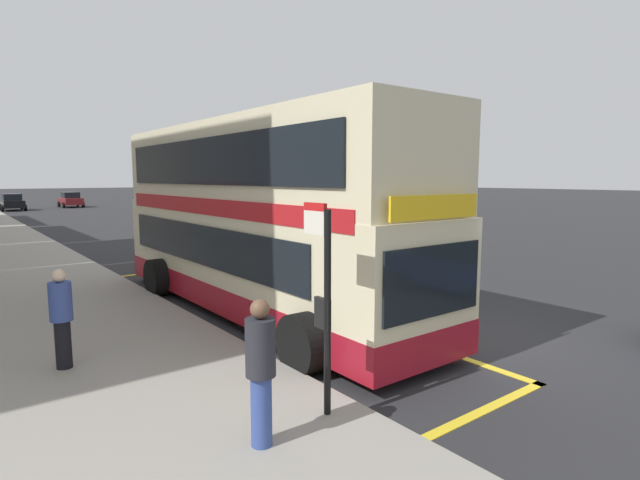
{
  "coord_description": "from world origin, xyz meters",
  "views": [
    {
      "loc": [
        -8.29,
        -5.6,
        3.15
      ],
      "look_at": [
        -0.88,
        4.07,
        1.62
      ],
      "focal_mm": 27.88,
      "sensor_mm": 36.0,
      "label": 1
    }
  ],
  "objects_px": {
    "parked_car_maroon_ahead": "(71,200)",
    "pedestrian_further_back": "(61,315)",
    "parked_car_black_across": "(12,202)",
    "double_decker_bus": "(256,225)",
    "bus_stop_sign": "(324,292)",
    "pedestrian_waiting_near_sign": "(261,367)"
  },
  "relations": [
    {
      "from": "parked_car_maroon_ahead",
      "to": "pedestrian_waiting_near_sign",
      "type": "relative_size",
      "value": 2.49
    },
    {
      "from": "double_decker_bus",
      "to": "parked_car_maroon_ahead",
      "type": "relative_size",
      "value": 2.52
    },
    {
      "from": "bus_stop_sign",
      "to": "pedestrian_waiting_near_sign",
      "type": "bearing_deg",
      "value": -168.39
    },
    {
      "from": "pedestrian_further_back",
      "to": "bus_stop_sign",
      "type": "bearing_deg",
      "value": -57.35
    },
    {
      "from": "parked_car_black_across",
      "to": "pedestrian_further_back",
      "type": "bearing_deg",
      "value": -92.51
    },
    {
      "from": "bus_stop_sign",
      "to": "parked_car_black_across",
      "type": "height_order",
      "value": "bus_stop_sign"
    },
    {
      "from": "parked_car_maroon_ahead",
      "to": "pedestrian_waiting_near_sign",
      "type": "distance_m",
      "value": 54.73
    },
    {
      "from": "parked_car_maroon_ahead",
      "to": "pedestrian_further_back",
      "type": "height_order",
      "value": "pedestrian_further_back"
    },
    {
      "from": "double_decker_bus",
      "to": "pedestrian_further_back",
      "type": "bearing_deg",
      "value": -160.65
    },
    {
      "from": "parked_car_maroon_ahead",
      "to": "parked_car_black_across",
      "type": "xyz_separation_m",
      "value": [
        -5.65,
        -2.53,
        0.0
      ]
    },
    {
      "from": "double_decker_bus",
      "to": "pedestrian_further_back",
      "type": "height_order",
      "value": "double_decker_bus"
    },
    {
      "from": "bus_stop_sign",
      "to": "pedestrian_waiting_near_sign",
      "type": "height_order",
      "value": "bus_stop_sign"
    },
    {
      "from": "parked_car_maroon_ahead",
      "to": "parked_car_black_across",
      "type": "height_order",
      "value": "same"
    },
    {
      "from": "parked_car_maroon_ahead",
      "to": "pedestrian_further_back",
      "type": "bearing_deg",
      "value": -102.72
    },
    {
      "from": "double_decker_bus",
      "to": "bus_stop_sign",
      "type": "bearing_deg",
      "value": -111.59
    },
    {
      "from": "double_decker_bus",
      "to": "parked_car_black_across",
      "type": "relative_size",
      "value": 2.52
    },
    {
      "from": "pedestrian_further_back",
      "to": "parked_car_maroon_ahead",
      "type": "bearing_deg",
      "value": 78.91
    },
    {
      "from": "parked_car_black_across",
      "to": "pedestrian_further_back",
      "type": "relative_size",
      "value": 2.63
    },
    {
      "from": "double_decker_bus",
      "to": "bus_stop_sign",
      "type": "xyz_separation_m",
      "value": [
        -2.08,
        -5.25,
        -0.34
      ]
    },
    {
      "from": "double_decker_bus",
      "to": "pedestrian_waiting_near_sign",
      "type": "bearing_deg",
      "value": -119.82
    },
    {
      "from": "parked_car_maroon_ahead",
      "to": "pedestrian_waiting_near_sign",
      "type": "height_order",
      "value": "pedestrian_waiting_near_sign"
    },
    {
      "from": "bus_stop_sign",
      "to": "parked_car_maroon_ahead",
      "type": "distance_m",
      "value": 54.37
    }
  ]
}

